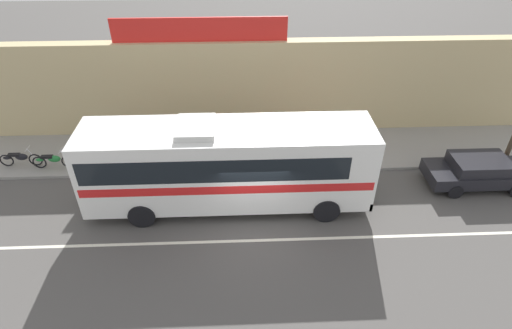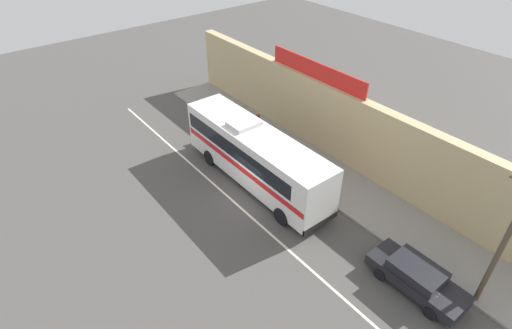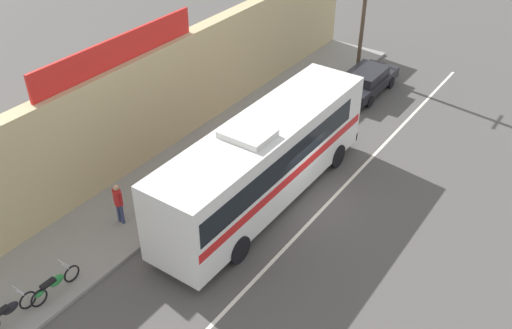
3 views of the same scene
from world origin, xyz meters
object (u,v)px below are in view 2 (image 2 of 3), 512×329
at_px(utility_pole, 505,242).
at_px(motorcycle_black, 210,104).
at_px(parked_car, 417,277).
at_px(motorcycle_red, 218,112).
at_px(pedestrian_by_curb, 257,121).
at_px(intercity_bus, 255,154).

height_order(utility_pole, motorcycle_black, utility_pole).
relative_size(parked_car, motorcycle_red, 2.35).
xyz_separation_m(parked_car, motorcycle_black, (-20.32, 2.08, -0.17)).
height_order(motorcycle_red, pedestrian_by_curb, pedestrian_by_curb).
distance_m(intercity_bus, pedestrian_by_curb, 5.61).
relative_size(utility_pole, motorcycle_black, 3.64).
bearing_deg(intercity_bus, motorcycle_red, 161.39).
height_order(intercity_bus, parked_car, intercity_bus).
bearing_deg(motorcycle_red, motorcycle_black, 171.92).
distance_m(parked_car, motorcycle_red, 18.86).
bearing_deg(intercity_bus, parked_car, 4.33).
bearing_deg(parked_car, utility_pole, 35.68).
height_order(motorcycle_black, pedestrian_by_curb, pedestrian_by_curb).
bearing_deg(utility_pole, motorcycle_black, 178.59).
height_order(utility_pole, pedestrian_by_curb, utility_pole).
relative_size(motorcycle_red, pedestrian_by_curb, 1.11).
xyz_separation_m(intercity_bus, pedestrian_by_curb, (-4.24, 3.56, -0.92)).
relative_size(intercity_bus, motorcycle_black, 5.77).
bearing_deg(motorcycle_red, utility_pole, -0.91).
height_order(parked_car, motorcycle_red, parked_car).
relative_size(motorcycle_black, motorcycle_red, 1.01).
xyz_separation_m(intercity_bus, motorcycle_red, (-7.96, 2.68, -1.50)).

